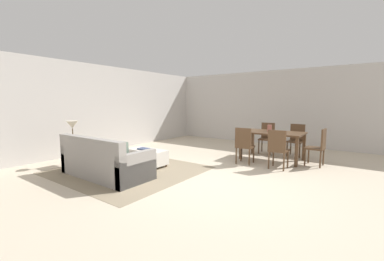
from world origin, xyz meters
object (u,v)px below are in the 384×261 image
at_px(couch, 104,163).
at_px(table_lamp, 72,126).
at_px(dining_table, 272,135).
at_px(vase_centerpiece, 269,128).
at_px(dining_chair_near_left, 244,144).
at_px(dining_chair_far_right, 296,138).
at_px(book_on_ottoman, 144,149).
at_px(dining_chair_head_east, 319,145).
at_px(ottoman_table, 147,156).
at_px(dining_chair_far_left, 267,136).
at_px(dining_chair_near_right, 278,147).
at_px(side_table, 74,148).

bearing_deg(couch, table_lamp, 177.58).
distance_m(dining_table, vase_centerpiece, 0.21).
xyz_separation_m(couch, table_lamp, (-1.32, 0.06, 0.69)).
distance_m(table_lamp, dining_chair_near_left, 4.20).
relative_size(dining_chair_far_right, book_on_ottoman, 3.54).
relative_size(table_lamp, dining_chair_head_east, 0.57).
xyz_separation_m(ottoman_table, dining_chair_head_east, (3.42, 2.39, 0.29)).
bearing_deg(couch, dining_chair_far_left, 66.13).
relative_size(dining_chair_near_right, book_on_ottoman, 3.54).
distance_m(side_table, dining_chair_near_left, 4.17).
bearing_deg(couch, ottoman_table, 86.46).
height_order(couch, dining_chair_far_left, dining_chair_far_left).
bearing_deg(ottoman_table, dining_chair_near_left, 39.34).
xyz_separation_m(ottoman_table, table_lamp, (-1.39, -1.08, 0.76)).
relative_size(side_table, vase_centerpiece, 3.21).
bearing_deg(dining_chair_near_right, dining_chair_far_right, 89.80).
height_order(table_lamp, dining_chair_head_east, table_lamp).
bearing_deg(book_on_ottoman, ottoman_table, 29.96).
xyz_separation_m(dining_table, dining_chair_near_right, (0.41, -0.89, -0.15)).
distance_m(dining_table, book_on_ottoman, 3.41).
xyz_separation_m(ottoman_table, dining_chair_near_right, (2.70, 1.53, 0.29)).
xyz_separation_m(couch, vase_centerpiece, (2.26, 3.58, 0.55)).
bearing_deg(dining_chair_far_right, vase_centerpiece, -120.95).
bearing_deg(dining_table, couch, -123.61).
bearing_deg(dining_chair_near_right, dining_chair_near_left, 179.84).
height_order(couch, dining_chair_head_east, dining_chair_head_east).
relative_size(dining_chair_near_right, dining_chair_far_left, 1.00).
xyz_separation_m(table_lamp, dining_chair_far_right, (4.09, 4.38, -0.47)).
height_order(dining_table, dining_chair_far_left, dining_chair_far_left).
distance_m(dining_chair_near_left, vase_centerpiece, 1.02).
xyz_separation_m(couch, side_table, (-1.32, 0.06, 0.16)).
xyz_separation_m(side_table, dining_chair_near_left, (3.25, 2.61, 0.06)).
distance_m(dining_chair_far_left, dining_chair_head_east, 1.77).
xyz_separation_m(dining_chair_near_left, dining_chair_far_right, (0.84, 1.76, 0.00)).
distance_m(dining_chair_near_right, vase_centerpiece, 1.09).
distance_m(couch, side_table, 1.33).
distance_m(couch, dining_chair_near_right, 3.85).
height_order(dining_table, book_on_ottoman, dining_table).
xyz_separation_m(vase_centerpiece, book_on_ottoman, (-2.26, -2.48, -0.43)).
bearing_deg(dining_chair_near_left, book_on_ottoman, -140.95).
xyz_separation_m(ottoman_table, side_table, (-1.39, -1.08, 0.23)).
xyz_separation_m(dining_table, dining_chair_far_left, (-0.42, 0.83, -0.15)).
bearing_deg(dining_table, vase_centerpiece, 165.71).
distance_m(couch, dining_chair_far_right, 5.23).
xyz_separation_m(dining_table, vase_centerpiece, (-0.10, 0.02, 0.18)).
relative_size(dining_chair_far_left, vase_centerpiece, 5.10).
xyz_separation_m(couch, dining_chair_head_east, (3.49, 3.53, 0.22)).
height_order(couch, book_on_ottoman, couch).
bearing_deg(dining_chair_far_left, dining_chair_near_right, -64.13).
relative_size(couch, dining_chair_near_left, 2.20).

